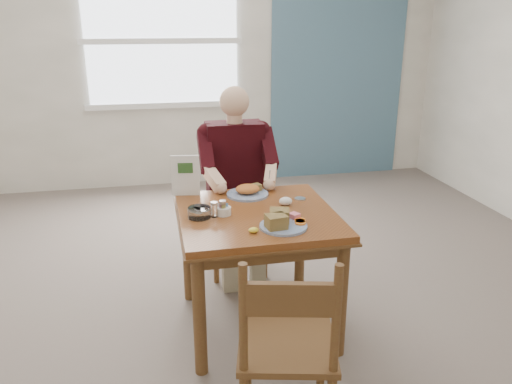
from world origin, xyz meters
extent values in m
plane|color=#6B5E57|center=(0.00, 0.00, 0.00)|extent=(6.00, 6.00, 0.00)
plane|color=silver|center=(0.00, 3.00, 1.40)|extent=(5.50, 0.00, 5.50)
cube|color=#476D84|center=(1.60, 2.98, 1.40)|extent=(1.60, 0.02, 2.80)
ellipsoid|color=yellow|center=(-0.08, -0.29, 0.76)|extent=(0.06, 0.04, 0.03)
ellipsoid|color=white|center=(0.19, 0.08, 0.78)|extent=(0.08, 0.07, 0.05)
cylinder|color=silver|center=(0.31, 0.16, 0.75)|extent=(0.07, 0.07, 0.01)
cube|color=white|center=(-0.40, 2.97, 1.60)|extent=(1.60, 0.02, 1.30)
cube|color=white|center=(-0.40, 2.96, 0.92)|extent=(1.72, 0.04, 0.06)
cube|color=white|center=(-0.40, 2.96, 1.60)|extent=(1.72, 0.04, 0.06)
cube|color=brown|center=(0.00, 0.00, 0.73)|extent=(0.90, 0.90, 0.04)
cube|color=brown|center=(0.00, 0.00, 0.70)|extent=(0.92, 0.92, 0.01)
cylinder|color=brown|center=(-0.39, -0.39, 0.35)|extent=(0.07, 0.07, 0.71)
cylinder|color=brown|center=(0.39, -0.39, 0.35)|extent=(0.07, 0.07, 0.71)
cylinder|color=brown|center=(-0.39, 0.39, 0.35)|extent=(0.07, 0.07, 0.71)
cylinder|color=brown|center=(0.39, 0.39, 0.35)|extent=(0.07, 0.07, 0.71)
cube|color=brown|center=(0.00, -0.39, 0.66)|extent=(0.80, 0.03, 0.08)
cube|color=brown|center=(0.00, 0.39, 0.66)|extent=(0.80, 0.03, 0.08)
cube|color=brown|center=(-0.39, 0.00, 0.66)|extent=(0.03, 0.80, 0.08)
cube|color=brown|center=(0.39, 0.00, 0.66)|extent=(0.03, 0.80, 0.08)
cylinder|color=brown|center=(-0.18, 0.57, 0.23)|extent=(0.04, 0.04, 0.45)
cylinder|color=brown|center=(0.18, 0.57, 0.23)|extent=(0.04, 0.04, 0.45)
cylinder|color=brown|center=(-0.18, 0.93, 0.23)|extent=(0.04, 0.04, 0.45)
cylinder|color=brown|center=(0.18, 0.93, 0.23)|extent=(0.04, 0.04, 0.45)
cube|color=brown|center=(0.00, 0.75, 0.47)|extent=(0.42, 0.42, 0.03)
cylinder|color=brown|center=(-0.18, 0.93, 0.70)|extent=(0.04, 0.04, 0.50)
cylinder|color=brown|center=(0.18, 0.93, 0.70)|extent=(0.04, 0.04, 0.50)
cube|color=brown|center=(0.00, 0.93, 0.80)|extent=(0.38, 0.03, 0.14)
cylinder|color=brown|center=(-0.19, -0.65, 0.23)|extent=(0.05, 0.05, 0.45)
cylinder|color=brown|center=(0.16, -0.73, 0.23)|extent=(0.05, 0.05, 0.45)
cube|color=brown|center=(-0.05, -0.87, 0.47)|extent=(0.50, 0.50, 0.03)
cylinder|color=brown|center=(-0.27, -1.00, 0.70)|extent=(0.04, 0.04, 0.50)
cylinder|color=brown|center=(0.08, -1.08, 0.70)|extent=(0.04, 0.04, 0.50)
cube|color=brown|center=(-0.09, -1.04, 0.80)|extent=(0.38, 0.12, 0.14)
cube|color=tan|center=(-0.10, 0.63, 0.54)|extent=(0.13, 0.38, 0.12)
cube|color=tan|center=(0.10, 0.63, 0.54)|extent=(0.13, 0.38, 0.12)
cube|color=tan|center=(-0.10, 0.45, 0.24)|extent=(0.10, 0.10, 0.48)
cube|color=tan|center=(0.10, 0.45, 0.24)|extent=(0.10, 0.10, 0.48)
cube|color=black|center=(0.00, 0.78, 0.84)|extent=(0.40, 0.22, 0.58)
sphere|color=black|center=(-0.19, 0.78, 1.06)|extent=(0.15, 0.15, 0.15)
sphere|color=black|center=(0.19, 0.78, 1.06)|extent=(0.15, 0.15, 0.15)
cylinder|color=#DEAF8D|center=(0.00, 0.76, 1.15)|extent=(0.11, 0.11, 0.08)
sphere|color=#DEAF8D|center=(0.00, 0.76, 1.28)|extent=(0.21, 0.21, 0.21)
cube|color=black|center=(-0.22, 0.67, 0.96)|extent=(0.09, 0.29, 0.27)
cube|color=black|center=(0.22, 0.67, 0.96)|extent=(0.09, 0.29, 0.27)
sphere|color=black|center=(-0.22, 0.55, 0.86)|extent=(0.09, 0.09, 0.09)
sphere|color=black|center=(0.22, 0.55, 0.86)|extent=(0.09, 0.09, 0.09)
cube|color=#DEAF8D|center=(-0.19, 0.46, 0.82)|extent=(0.14, 0.23, 0.14)
cube|color=#DEAF8D|center=(0.19, 0.46, 0.82)|extent=(0.14, 0.23, 0.14)
sphere|color=#DEAF8D|center=(-0.16, 0.37, 0.79)|extent=(0.08, 0.08, 0.08)
sphere|color=#DEAF8D|center=(0.16, 0.37, 0.79)|extent=(0.08, 0.08, 0.08)
cylinder|color=silver|center=(0.16, 0.37, 0.84)|extent=(0.01, 0.05, 0.12)
cylinder|color=white|center=(0.09, -0.25, 0.76)|extent=(0.26, 0.26, 0.01)
cube|color=tan|center=(0.04, -0.28, 0.80)|extent=(0.12, 0.11, 0.07)
cube|color=tan|center=(0.08, -0.20, 0.80)|extent=(0.12, 0.11, 0.07)
cylinder|color=orange|center=(0.19, -0.25, 0.77)|extent=(0.07, 0.07, 0.01)
cylinder|color=orange|center=(0.19, -0.23, 0.77)|extent=(0.07, 0.07, 0.01)
cylinder|color=orange|center=(0.20, -0.21, 0.77)|extent=(0.08, 0.08, 0.01)
cube|color=pink|center=(0.18, -0.16, 0.78)|extent=(0.07, 0.07, 0.03)
cylinder|color=white|center=(0.00, 0.30, 0.76)|extent=(0.34, 0.34, 0.01)
ellipsoid|color=orange|center=(0.00, 0.30, 0.79)|extent=(0.19, 0.18, 0.06)
cube|color=tan|center=(0.05, 0.34, 0.78)|extent=(0.11, 0.09, 0.04)
cylinder|color=white|center=(-0.20, 0.00, 0.77)|extent=(0.09, 0.09, 0.05)
cube|color=pink|center=(-0.21, 0.00, 0.81)|extent=(0.03, 0.02, 0.02)
cube|color=#6699D8|center=(-0.18, 0.01, 0.81)|extent=(0.03, 0.02, 0.02)
cube|color=#EAD159|center=(-0.20, -0.01, 0.81)|extent=(0.03, 0.03, 0.02)
cube|color=white|center=(-0.21, 0.02, 0.81)|extent=(0.03, 0.01, 0.02)
cylinder|color=white|center=(-0.25, -0.02, 0.79)|extent=(0.05, 0.05, 0.07)
cylinder|color=silver|center=(-0.25, -0.02, 0.83)|extent=(0.05, 0.05, 0.02)
cylinder|color=white|center=(-0.20, -0.01, 0.79)|extent=(0.05, 0.05, 0.07)
cylinder|color=silver|center=(-0.20, -0.01, 0.83)|extent=(0.05, 0.05, 0.02)
cylinder|color=white|center=(-0.34, -0.01, 0.78)|extent=(0.15, 0.15, 0.06)
cylinder|color=white|center=(-0.35, -0.01, 0.80)|extent=(0.04, 0.04, 0.02)
cylinder|color=white|center=(-0.32, 0.00, 0.80)|extent=(0.04, 0.04, 0.02)
cylinder|color=white|center=(-0.34, -0.03, 0.80)|extent=(0.04, 0.04, 0.02)
cube|color=white|center=(-0.38, 0.39, 0.88)|extent=(0.18, 0.04, 0.26)
cube|color=#2D5926|center=(-0.38, 0.38, 0.93)|extent=(0.09, 0.02, 0.07)
camera|label=1|loc=(-0.56, -2.65, 1.81)|focal=35.00mm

